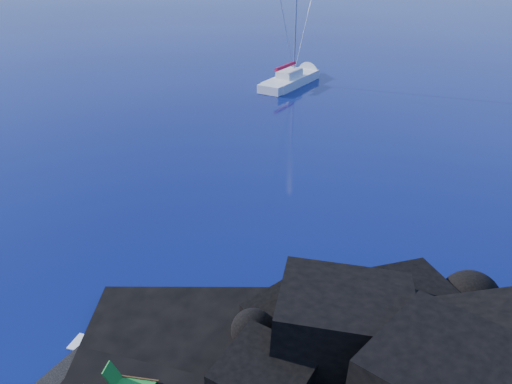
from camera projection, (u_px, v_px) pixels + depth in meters
surf_foam at (214, 339)px, 20.38m from camera, size 10.00×8.00×0.06m
sailboat at (291, 84)px, 56.39m from camera, size 5.03×13.67×14.03m
deck_chair at (133, 380)px, 17.28m from camera, size 1.81×1.10×1.16m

